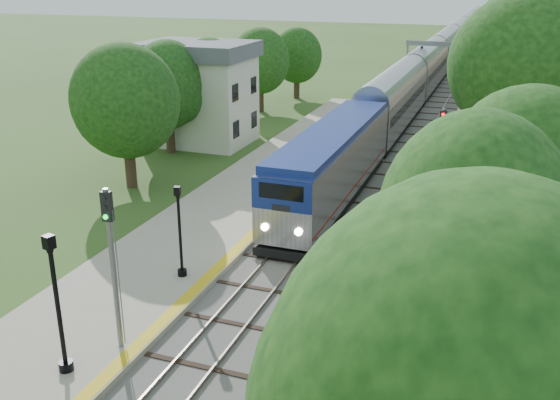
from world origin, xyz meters
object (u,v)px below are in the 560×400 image
(train, at_px, (444,53))
(signal_platform, at_px, (112,253))
(station_building, at_px, (199,92))
(signal_gantry, at_px, (445,55))
(lamppost_far, at_px, (180,237))
(lamppost_mid, at_px, (59,313))
(signal_farside, at_px, (440,155))

(train, bearing_deg, signal_platform, -92.14)
(train, xyz_separation_m, signal_platform, (-2.90, -77.62, 1.84))
(station_building, distance_m, signal_platform, 30.28)
(station_building, height_order, signal_gantry, station_building)
(station_building, relative_size, signal_platform, 1.43)
(station_building, xyz_separation_m, train, (14.00, 49.45, -1.85))
(signal_gantry, bearing_deg, lamppost_far, -97.18)
(signal_gantry, distance_m, train, 24.71)
(lamppost_mid, distance_m, signal_platform, 2.57)
(station_building, bearing_deg, signal_gantry, 56.62)
(lamppost_far, relative_size, signal_platform, 0.69)
(signal_gantry, bearing_deg, lamppost_mid, -96.51)
(signal_platform, bearing_deg, train, 87.86)
(lamppost_mid, relative_size, signal_farside, 0.78)
(signal_gantry, relative_size, lamppost_far, 2.01)
(signal_gantry, height_order, lamppost_far, signal_gantry)
(train, relative_size, signal_platform, 23.16)
(signal_platform, height_order, signal_farside, signal_farside)
(station_building, xyz_separation_m, signal_gantry, (16.47, 24.99, 0.73))
(station_building, relative_size, lamppost_far, 2.06)
(signal_gantry, distance_m, signal_farside, 37.04)
(station_building, distance_m, signal_gantry, 29.94)
(signal_gantry, bearing_deg, station_building, -123.38)
(signal_gantry, relative_size, signal_platform, 1.40)
(train, relative_size, lamppost_far, 33.32)
(lamppost_mid, bearing_deg, signal_farside, 61.20)
(station_building, xyz_separation_m, lamppost_far, (10.49, -22.45, -1.84))
(lamppost_far, distance_m, signal_platform, 6.03)
(train, bearing_deg, lamppost_mid, -92.74)
(lamppost_mid, bearing_deg, lamppost_far, 87.70)
(train, distance_m, lamppost_mid, 79.60)
(lamppost_mid, bearing_deg, signal_platform, 64.29)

